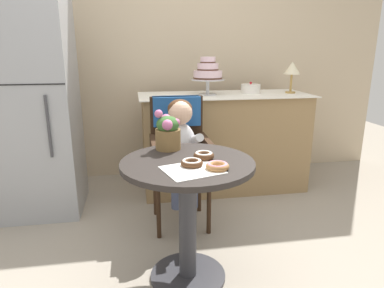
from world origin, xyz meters
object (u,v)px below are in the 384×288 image
object	(u,v)px
donut_front	(192,163)
flower_vase	(168,132)
round_layer_cake	(251,89)
table_lamp	(292,69)
seated_child	(181,140)
donut_side	(217,166)
cafe_table	(188,197)
refrigerator	(33,108)
tiered_cake_stand	(208,73)
donut_mid	(204,155)
wicker_chair	(178,140)

from	to	relation	value
donut_front	flower_vase	distance (m)	0.35
round_layer_cake	table_lamp	distance (m)	0.41
seated_child	donut_side	world-z (taller)	seated_child
cafe_table	refrigerator	xyz separation A→B (m)	(-1.05, 1.10, 0.34)
tiered_cake_stand	donut_mid	bearing A→B (deg)	-103.02
donut_front	tiered_cake_stand	world-z (taller)	tiered_cake_stand
cafe_table	donut_side	xyz separation A→B (m)	(0.12, -0.16, 0.23)
donut_side	wicker_chair	bearing A→B (deg)	94.99
wicker_chair	refrigerator	bearing A→B (deg)	160.32
flower_vase	round_layer_cake	world-z (taller)	round_layer_cake
donut_mid	refrigerator	size ratio (longest dim) A/B	0.07
round_layer_cake	refrigerator	distance (m)	1.87
donut_front	round_layer_cake	bearing A→B (deg)	60.80
seated_child	donut_front	world-z (taller)	seated_child
donut_front	donut_side	xyz separation A→B (m)	(0.12, -0.07, -0.00)
round_layer_cake	refrigerator	bearing A→B (deg)	-172.67
flower_vase	cafe_table	bearing A→B (deg)	-71.85
wicker_chair	seated_child	distance (m)	0.16
donut_mid	table_lamp	world-z (taller)	table_lamp
flower_vase	donut_front	bearing A→B (deg)	-75.21
wicker_chair	table_lamp	distance (m)	1.34
donut_side	refrigerator	bearing A→B (deg)	133.03
tiered_cake_stand	table_lamp	distance (m)	0.79
tiered_cake_stand	donut_front	bearing A→B (deg)	-105.33
donut_mid	flower_vase	size ratio (longest dim) A/B	0.47
donut_mid	tiered_cake_stand	size ratio (longest dim) A/B	0.34
tiered_cake_stand	round_layer_cake	xyz separation A→B (m)	(0.42, 0.04, -0.15)
donut_side	tiered_cake_stand	distance (m)	1.52
table_lamp	refrigerator	xyz separation A→B (m)	(-2.23, -0.18, -0.27)
donut_front	cafe_table	bearing A→B (deg)	95.19
cafe_table	tiered_cake_stand	xyz separation A→B (m)	(0.39, 1.30, 0.59)
seated_child	round_layer_cake	bearing A→B (deg)	44.77
round_layer_cake	refrigerator	world-z (taller)	refrigerator
donut_front	refrigerator	xyz separation A→B (m)	(-1.06, 1.19, 0.11)
round_layer_cake	table_lamp	bearing A→B (deg)	-8.49
donut_mid	tiered_cake_stand	distance (m)	1.36
refrigerator	donut_mid	bearing A→B (deg)	-43.47
cafe_table	refrigerator	distance (m)	1.56
donut_side	table_lamp	bearing A→B (deg)	53.89
seated_child	donut_side	bearing A→B (deg)	-83.98
cafe_table	donut_side	bearing A→B (deg)	-51.81
tiered_cake_stand	round_layer_cake	world-z (taller)	tiered_cake_stand
seated_child	donut_front	distance (m)	0.68
seated_child	table_lamp	size ratio (longest dim) A/B	2.55
seated_child	table_lamp	world-z (taller)	table_lamp
donut_front	donut_mid	size ratio (longest dim) A/B	1.01
flower_vase	wicker_chair	bearing A→B (deg)	75.87
seated_child	donut_mid	size ratio (longest dim) A/B	6.46
donut_front	donut_side	world-z (taller)	same
flower_vase	round_layer_cake	size ratio (longest dim) A/B	1.33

